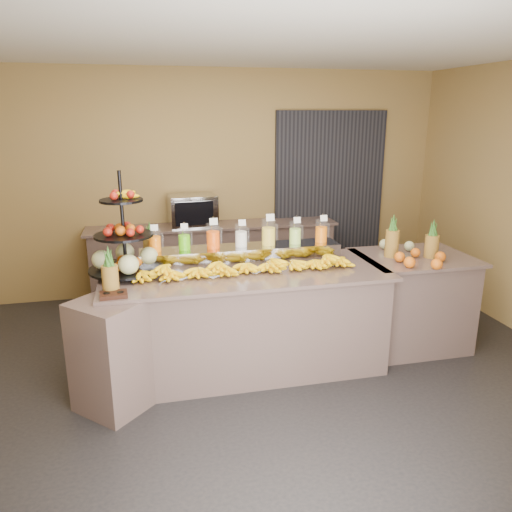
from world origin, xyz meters
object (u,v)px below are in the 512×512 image
object	(u,v)px
fruit_stand	(130,249)
oven_warmer	(192,210)
pitcher_tray	(241,254)
right_fruit_pile	(415,252)
banana_heap	(246,265)
condiment_caddy	(114,295)

from	to	relation	value
fruit_stand	oven_warmer	xyz separation A→B (m)	(0.72, 1.80, -0.04)
pitcher_tray	oven_warmer	size ratio (longest dim) A/B	3.25
fruit_stand	right_fruit_pile	bearing A→B (deg)	4.77
pitcher_tray	oven_warmer	distance (m)	1.70
fruit_stand	right_fruit_pile	xyz separation A→B (m)	(2.60, -0.18, -0.14)
pitcher_tray	banana_heap	world-z (taller)	banana_heap
fruit_stand	oven_warmer	distance (m)	1.94
banana_heap	fruit_stand	xyz separation A→B (m)	(-0.98, 0.18, 0.16)
pitcher_tray	oven_warmer	bearing A→B (deg)	99.24
pitcher_tray	right_fruit_pile	size ratio (longest dim) A/B	3.72
banana_heap	oven_warmer	bearing A→B (deg)	97.36
pitcher_tray	fruit_stand	size ratio (longest dim) A/B	2.08
oven_warmer	fruit_stand	bearing A→B (deg)	-115.94
condiment_caddy	right_fruit_pile	bearing A→B (deg)	7.51
banana_heap	fruit_stand	distance (m)	1.01
oven_warmer	right_fruit_pile	bearing A→B (deg)	-50.66
pitcher_tray	condiment_caddy	size ratio (longest dim) A/B	9.11
fruit_stand	pitcher_tray	bearing A→B (deg)	16.33
right_fruit_pile	oven_warmer	bearing A→B (deg)	133.41
right_fruit_pile	oven_warmer	xyz separation A→B (m)	(-1.88, 1.98, 0.11)
banana_heap	right_fruit_pile	world-z (taller)	right_fruit_pile
fruit_stand	right_fruit_pile	world-z (taller)	fruit_stand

